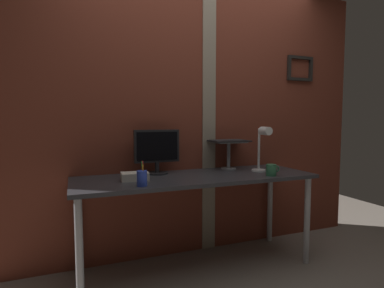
% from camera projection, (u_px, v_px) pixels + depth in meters
% --- Properties ---
extents(ground_plane, '(6.00, 6.00, 0.00)m').
position_uv_depth(ground_plane, '(213.00, 267.00, 2.54)').
color(ground_plane, gray).
extents(brick_wall_back, '(3.52, 0.16, 2.51)m').
position_uv_depth(brick_wall_back, '(195.00, 116.00, 2.84)').
color(brick_wall_back, brown).
rests_on(brick_wall_back, ground_plane).
extents(desk, '(1.93, 0.64, 0.77)m').
position_uv_depth(desk, '(196.00, 185.00, 2.48)').
color(desk, '#333338').
rests_on(desk, ground_plane).
extents(monitor, '(0.38, 0.18, 0.37)m').
position_uv_depth(monitor, '(157.00, 149.00, 2.54)').
color(monitor, black).
rests_on(monitor, desk).
extents(laptop_stand, '(0.28, 0.22, 0.25)m').
position_uv_depth(laptop_stand, '(229.00, 151.00, 2.79)').
color(laptop_stand, gray).
rests_on(laptop_stand, desk).
extents(laptop, '(0.34, 0.29, 0.23)m').
position_uv_depth(laptop, '(225.00, 135.00, 2.84)').
color(laptop, black).
rests_on(laptop, laptop_stand).
extents(desk_lamp, '(0.12, 0.20, 0.39)m').
position_uv_depth(desk_lamp, '(263.00, 144.00, 2.62)').
color(desk_lamp, white).
rests_on(desk_lamp, desk).
extents(pen_cup, '(0.07, 0.07, 0.17)m').
position_uv_depth(pen_cup, '(142.00, 178.00, 2.08)').
color(pen_cup, blue).
rests_on(pen_cup, desk).
extents(coffee_mug, '(0.12, 0.08, 0.09)m').
position_uv_depth(coffee_mug, '(271.00, 170.00, 2.47)').
color(coffee_mug, '#33724C').
rests_on(coffee_mug, desk).
extents(paper_clutter_stack, '(0.21, 0.16, 0.06)m').
position_uv_depth(paper_clutter_stack, '(135.00, 176.00, 2.29)').
color(paper_clutter_stack, silver).
rests_on(paper_clutter_stack, desk).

